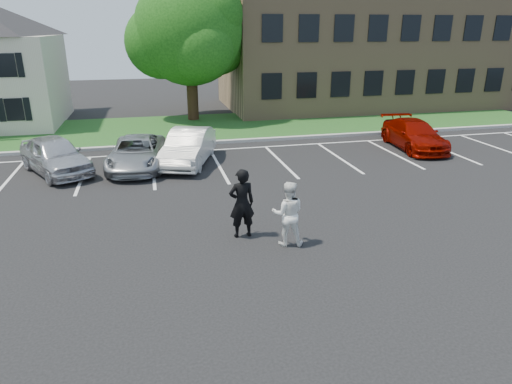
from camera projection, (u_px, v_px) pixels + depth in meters
ground_plane at (264, 247)px, 12.52m from camera, size 90.00×90.00×0.00m
curb at (207, 143)px, 23.47m from camera, size 40.00×0.30×0.15m
grass_strip at (198, 127)px, 27.14m from camera, size 44.00×8.00×0.08m
stall_lines at (246, 158)px, 21.01m from camera, size 34.00×5.36×0.01m
office_building at (372, 48)px, 34.25m from camera, size 22.40×10.40×8.30m
tree at (191, 33)px, 27.70m from camera, size 7.80×7.20×8.80m
man_black_suit at (242, 203)px, 12.82m from camera, size 0.77×0.54×2.02m
man_white_shirt at (288, 214)px, 12.38m from camera, size 1.03×0.88×1.83m
car_silver_west at (55, 155)px, 18.59m from camera, size 3.70×4.76×1.52m
car_silver_minivan at (137, 153)px, 19.33m from camera, size 2.72×4.94×1.31m
car_white_sedan at (189, 147)px, 19.87m from camera, size 2.98×4.84×1.51m
car_red_compact at (414, 135)px, 22.42m from camera, size 2.37×4.89×1.37m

